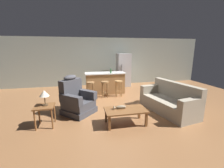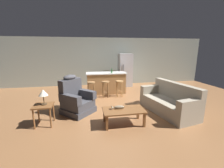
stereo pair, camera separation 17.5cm
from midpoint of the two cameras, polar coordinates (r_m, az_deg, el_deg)
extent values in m
plane|color=brown|center=(5.71, 0.57, -7.13)|extent=(12.00, 12.00, 0.00)
cube|color=#939E93|center=(8.48, -3.38, 8.49)|extent=(12.00, 0.05, 2.60)
cube|color=brown|center=(4.04, 5.76, -9.88)|extent=(1.10, 0.60, 0.04)
cube|color=brown|center=(3.82, -0.62, -14.72)|extent=(0.06, 0.06, 0.38)
cube|color=brown|center=(4.08, 13.45, -13.21)|extent=(0.06, 0.06, 0.38)
cube|color=brown|center=(4.25, -1.72, -11.75)|extent=(0.06, 0.06, 0.38)
cube|color=brown|center=(4.48, 10.99, -10.62)|extent=(0.06, 0.06, 0.38)
cube|color=#4C3823|center=(4.07, 3.98, -9.29)|extent=(0.22, 0.07, 0.01)
ellipsoid|color=gray|center=(4.06, 3.98, -8.78)|extent=(0.28, 0.09, 0.09)
cone|color=gray|center=(4.02, 1.61, -8.96)|extent=(0.06, 0.10, 0.10)
cube|color=#9E937F|center=(5.19, 21.12, -9.00)|extent=(1.20, 2.03, 0.20)
cube|color=#9E937F|center=(5.12, 21.31, -6.81)|extent=(1.20, 2.03, 0.22)
cube|color=#9E937F|center=(5.23, 24.23, -2.42)|extent=(0.57, 1.90, 0.52)
cube|color=#9E937F|center=(4.50, 28.90, -6.93)|extent=(0.86, 0.36, 0.28)
cube|color=#9E937F|center=(5.67, 15.75, -1.87)|extent=(0.86, 0.36, 0.28)
cube|color=#3D3D42|center=(4.93, -11.71, -9.65)|extent=(1.19, 1.19, 0.18)
cube|color=#3D3D42|center=(4.86, -11.82, -7.37)|extent=(1.10, 1.10, 0.24)
cube|color=#3D3D42|center=(4.94, -14.53, -1.82)|extent=(0.69, 0.71, 0.64)
ellipsoid|color=#3D3D42|center=(4.86, -14.79, 2.52)|extent=(0.51, 0.52, 0.16)
cube|color=#3D3D42|center=(4.99, -9.12, -3.67)|extent=(0.70, 0.68, 0.26)
cube|color=#3D3D42|center=(4.55, -14.73, -5.60)|extent=(0.70, 0.68, 0.26)
cube|color=brown|center=(4.29, -23.68, -7.55)|extent=(0.48, 0.48, 0.04)
cylinder|color=brown|center=(4.27, -26.61, -12.02)|extent=(0.04, 0.04, 0.52)
cylinder|color=brown|center=(4.17, -21.23, -12.08)|extent=(0.04, 0.04, 0.52)
cylinder|color=brown|center=(4.62, -25.24, -9.97)|extent=(0.04, 0.04, 0.52)
cylinder|color=brown|center=(4.53, -20.29, -9.97)|extent=(0.04, 0.04, 0.52)
cylinder|color=#4C3823|center=(4.29, -23.32, -7.07)|extent=(0.14, 0.14, 0.03)
cylinder|color=#4C3823|center=(4.25, -23.47, -5.48)|extent=(0.02, 0.02, 0.22)
cone|color=beige|center=(4.20, -23.71, -3.02)|extent=(0.24, 0.24, 0.16)
cube|color=#9E7042|center=(6.86, -1.52, 0.29)|extent=(1.71, 0.63, 0.91)
cube|color=silver|center=(6.78, -1.54, 4.21)|extent=(1.80, 0.70, 0.04)
cylinder|color=olive|center=(6.14, -7.18, 0.61)|extent=(0.32, 0.32, 0.04)
torus|color=olive|center=(6.25, -7.07, -3.33)|extent=(0.23, 0.23, 0.02)
cylinder|color=olive|center=(6.12, -7.98, -2.73)|extent=(0.04, 0.04, 0.64)
cylinder|color=olive|center=(6.13, -6.11, -2.65)|extent=(0.04, 0.04, 0.64)
cylinder|color=olive|center=(6.31, -8.05, -2.25)|extent=(0.04, 0.04, 0.64)
cylinder|color=olive|center=(6.32, -6.24, -2.17)|extent=(0.04, 0.04, 0.64)
cylinder|color=olive|center=(6.20, -1.69, 0.83)|extent=(0.32, 0.32, 0.04)
torus|color=olive|center=(6.30, -1.67, -3.09)|extent=(0.23, 0.23, 0.02)
cylinder|color=olive|center=(6.17, -2.45, -2.49)|extent=(0.04, 0.04, 0.64)
cylinder|color=olive|center=(6.20, -0.62, -2.41)|extent=(0.04, 0.04, 0.64)
cylinder|color=olive|center=(6.36, -2.70, -2.02)|extent=(0.04, 0.04, 0.64)
cylinder|color=olive|center=(6.39, -0.92, -1.94)|extent=(0.04, 0.04, 0.64)
cylinder|color=#A87A47|center=(6.31, 3.65, 1.03)|extent=(0.32, 0.32, 0.04)
torus|color=#A87A47|center=(6.41, 3.60, -2.82)|extent=(0.23, 0.23, 0.02)
cylinder|color=#A87A47|center=(6.27, 2.94, -2.23)|extent=(0.04, 0.04, 0.64)
cylinder|color=#A87A47|center=(6.32, 4.70, -2.15)|extent=(0.04, 0.04, 0.64)
cylinder|color=#A87A47|center=(6.46, 2.54, -1.77)|extent=(0.04, 0.04, 0.64)
cylinder|color=#A87A47|center=(6.50, 4.26, -1.69)|extent=(0.04, 0.04, 0.64)
cube|color=#B7B7BC|center=(8.20, 5.61, 5.34)|extent=(0.70, 0.66, 1.76)
cylinder|color=#333338|center=(7.80, 4.95, 5.62)|extent=(0.02, 0.02, 0.50)
cylinder|color=#2D6B38|center=(6.60, 0.67, 4.83)|extent=(0.07, 0.07, 0.16)
cylinder|color=#2D6B38|center=(6.59, 0.67, 5.79)|extent=(0.03, 0.03, 0.07)
camera|label=1|loc=(0.09, -89.07, 0.21)|focal=24.00mm
camera|label=2|loc=(0.09, 90.93, -0.21)|focal=24.00mm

